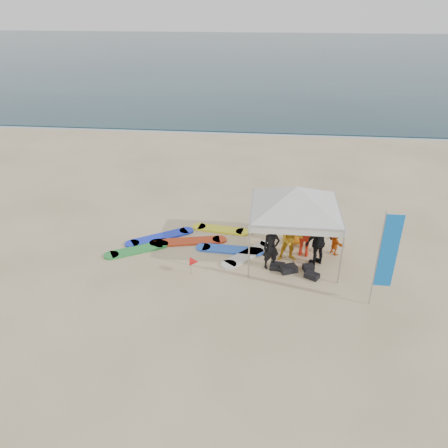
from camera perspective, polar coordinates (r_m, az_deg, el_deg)
ground at (r=13.73m, az=-0.38°, el=-9.56°), size 120.00×120.00×0.00m
ocean at (r=71.32m, az=5.32°, el=21.14°), size 160.00×84.00×0.08m
shoreline_foam at (r=30.23m, az=3.50°, el=11.85°), size 160.00×1.20×0.01m
person_black_a at (r=14.77m, az=6.19°, el=-3.08°), size 0.66×0.53×1.57m
person_yellow at (r=15.25m, az=8.74°, el=-1.91°), size 0.93×0.78×1.71m
person_orange_a at (r=15.59m, az=10.64°, el=-0.91°), size 1.37×0.98×1.92m
person_black_b at (r=15.18m, az=12.30°, el=-2.27°), size 1.11×0.89×1.76m
person_orange_b at (r=16.31m, az=9.40°, el=0.20°), size 0.93×0.69×1.74m
person_seated at (r=16.14m, az=14.30°, el=-2.44°), size 0.65×0.82×0.87m
canopy_tent at (r=14.61m, az=9.52°, el=4.79°), size 4.12×4.12×3.11m
feather_flag at (r=13.22m, az=20.53°, el=-3.53°), size 0.53×0.04×3.15m
marker_pennant at (r=14.52m, az=-3.92°, el=-4.94°), size 0.28×0.28×0.64m
gear_pile at (r=15.01m, az=9.04°, el=-5.87°), size 1.68×0.92×0.22m
surfboard_spread at (r=16.45m, az=-3.61°, el=-2.53°), size 5.89×3.07×0.07m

